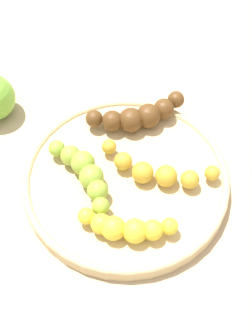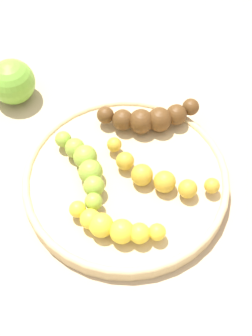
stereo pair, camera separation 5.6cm
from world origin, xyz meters
name	(u,v)px [view 1 (the left image)]	position (x,y,z in m)	size (l,w,h in m)	color
ground_plane	(126,184)	(0.00, 0.00, 0.00)	(2.40, 2.40, 0.00)	tan
fruit_bowl	(126,179)	(0.00, 0.00, 0.01)	(0.27, 0.27, 0.02)	#D1B784
banana_spotted	(156,171)	(-0.01, 0.04, 0.03)	(0.06, 0.16, 0.03)	gold
banana_overripe	(139,115)	(-0.09, 0.00, 0.04)	(0.08, 0.13, 0.03)	#593819
banana_green	(84,172)	(0.01, -0.05, 0.04)	(0.10, 0.10, 0.03)	#8CAD38
banana_yellow	(127,227)	(0.08, 0.02, 0.03)	(0.04, 0.12, 0.03)	yellow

